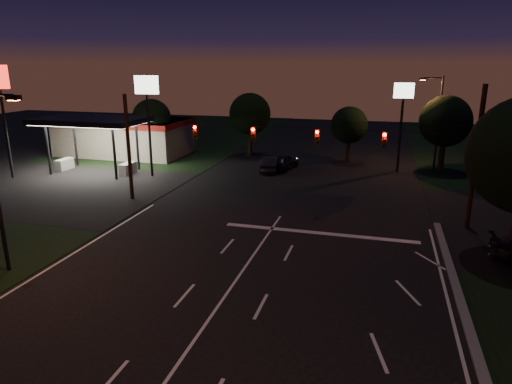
% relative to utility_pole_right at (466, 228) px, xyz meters
% --- Properties ---
extents(ground, '(140.00, 140.00, 0.00)m').
position_rel_utility_pole_right_xyz_m(ground, '(-12.00, -15.00, 0.00)').
color(ground, black).
rests_on(ground, ground).
extents(cross_street_left, '(20.00, 16.00, 0.02)m').
position_rel_utility_pole_right_xyz_m(cross_street_left, '(-32.00, 1.00, 0.00)').
color(cross_street_left, black).
rests_on(cross_street_left, ground).
extents(stop_bar, '(12.00, 0.50, 0.01)m').
position_rel_utility_pole_right_xyz_m(stop_bar, '(-9.00, -3.50, 0.01)').
color(stop_bar, silver).
rests_on(stop_bar, ground).
extents(utility_pole_right, '(0.30, 0.30, 9.00)m').
position_rel_utility_pole_right_xyz_m(utility_pole_right, '(0.00, 0.00, 0.00)').
color(utility_pole_right, black).
rests_on(utility_pole_right, ground).
extents(utility_pole_left, '(0.28, 0.28, 8.00)m').
position_rel_utility_pole_right_xyz_m(utility_pole_left, '(-24.00, 0.00, 0.00)').
color(utility_pole_left, black).
rests_on(utility_pole_left, ground).
extents(signal_span, '(24.00, 0.40, 1.56)m').
position_rel_utility_pole_right_xyz_m(signal_span, '(-12.00, -0.04, 5.50)').
color(signal_span, black).
rests_on(signal_span, ground).
extents(gas_station, '(14.20, 16.10, 5.25)m').
position_rel_utility_pole_right_xyz_m(gas_station, '(-33.86, 15.39, 2.38)').
color(gas_station, gray).
rests_on(gas_station, ground).
extents(pole_sign_left_near, '(2.20, 0.30, 9.10)m').
position_rel_utility_pole_right_xyz_m(pole_sign_left_near, '(-26.00, 7.00, 6.98)').
color(pole_sign_left_near, black).
rests_on(pole_sign_left_near, ground).
extents(pole_sign_left_far, '(2.00, 0.30, 10.00)m').
position_rel_utility_pole_right_xyz_m(pole_sign_left_far, '(-38.00, 3.00, 7.61)').
color(pole_sign_left_far, black).
rests_on(pole_sign_left_far, ground).
extents(pole_sign_right, '(1.80, 0.30, 8.40)m').
position_rel_utility_pole_right_xyz_m(pole_sign_right, '(-4.00, 15.00, 6.24)').
color(pole_sign_right, black).
rests_on(pole_sign_right, ground).
extents(street_light_right_far, '(2.20, 0.35, 9.00)m').
position_rel_utility_pole_right_xyz_m(street_light_right_far, '(-0.76, 17.00, 5.24)').
color(street_light_right_far, black).
rests_on(street_light_right_far, ground).
extents(tree_far_a, '(4.20, 4.20, 6.42)m').
position_rel_utility_pole_right_xyz_m(tree_far_a, '(-29.98, 15.12, 4.26)').
color(tree_far_a, black).
rests_on(tree_far_a, ground).
extents(tree_far_b, '(4.60, 4.60, 6.98)m').
position_rel_utility_pole_right_xyz_m(tree_far_b, '(-19.98, 19.13, 4.61)').
color(tree_far_b, black).
rests_on(tree_far_b, ground).
extents(tree_far_c, '(3.80, 3.80, 5.86)m').
position_rel_utility_pole_right_xyz_m(tree_far_c, '(-8.98, 18.10, 3.90)').
color(tree_far_c, black).
rests_on(tree_far_c, ground).
extents(tree_far_d, '(4.80, 4.80, 7.30)m').
position_rel_utility_pole_right_xyz_m(tree_far_d, '(0.02, 16.13, 4.83)').
color(tree_far_d, black).
rests_on(tree_far_d, ground).
extents(car_oncoming_a, '(2.72, 4.80, 1.54)m').
position_rel_utility_pole_right_xyz_m(car_oncoming_a, '(-14.86, 13.08, 0.77)').
color(car_oncoming_a, black).
rests_on(car_oncoming_a, ground).
extents(car_oncoming_b, '(2.14, 4.52, 1.43)m').
position_rel_utility_pole_right_xyz_m(car_oncoming_b, '(-15.95, 11.97, 0.72)').
color(car_oncoming_b, black).
rests_on(car_oncoming_b, ground).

